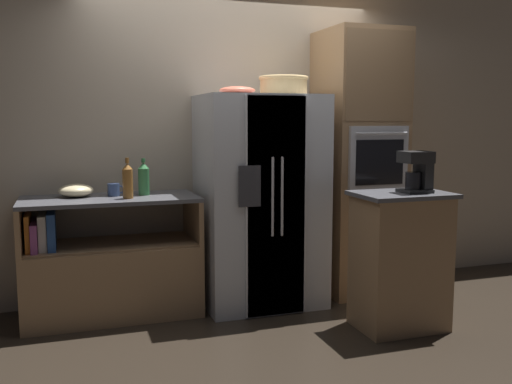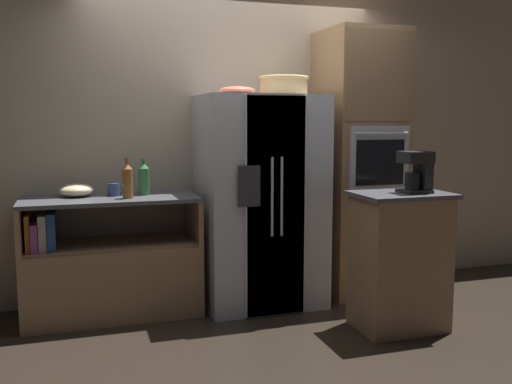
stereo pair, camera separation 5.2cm
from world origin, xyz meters
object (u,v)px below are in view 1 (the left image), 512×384
at_px(wicker_basket, 283,85).
at_px(bottle_short, 144,178).
at_px(coffee_maker, 418,170).
at_px(bottle_tall, 128,181).
at_px(mixing_bowl, 76,190).
at_px(refrigerator, 260,201).
at_px(fruit_bowl, 237,90).
at_px(mug, 114,190).
at_px(wall_oven, 358,163).

height_order(wicker_basket, bottle_short, wicker_basket).
xyz_separation_m(wicker_basket, coffee_maker, (0.68, -0.90, -0.63)).
distance_m(bottle_tall, mixing_bowl, 0.44).
distance_m(wicker_basket, bottle_tall, 1.45).
xyz_separation_m(refrigerator, fruit_bowl, (-0.20, -0.03, 0.88)).
bearing_deg(coffee_maker, bottle_tall, 155.88).
xyz_separation_m(bottle_short, coffee_maker, (1.80, -1.02, 0.10)).
bearing_deg(mug, wicker_basket, -5.73).
distance_m(wall_oven, mixing_bowl, 2.36).
bearing_deg(mixing_bowl, refrigerator, -7.11).
xyz_separation_m(mug, mixing_bowl, (-0.28, 0.04, 0.00)).
height_order(fruit_bowl, coffee_maker, fruit_bowl).
distance_m(wicker_basket, mug, 1.58).
bearing_deg(fruit_bowl, refrigerator, 7.97).
bearing_deg(wall_oven, mug, 177.76).
bearing_deg(refrigerator, mug, 173.34).
height_order(wall_oven, wicker_basket, wall_oven).
bearing_deg(bottle_short, fruit_bowl, -11.70).
relative_size(bottle_short, mixing_bowl, 1.12).
bearing_deg(mug, bottle_short, -3.24).
relative_size(refrigerator, wicker_basket, 4.26).
distance_m(bottle_short, mug, 0.24).
distance_m(fruit_bowl, mixing_bowl, 1.46).
height_order(wicker_basket, bottle_tall, wicker_basket).
bearing_deg(wicker_basket, bottle_tall, -178.42).
bearing_deg(coffee_maker, mug, 152.89).
height_order(refrigerator, bottle_tall, refrigerator).
bearing_deg(bottle_short, coffee_maker, -29.67).
xyz_separation_m(refrigerator, wall_oven, (0.92, 0.05, 0.28)).
relative_size(wicker_basket, bottle_tall, 1.31).
bearing_deg(bottle_tall, mug, 117.47).
bearing_deg(mug, fruit_bowl, -9.71).
bearing_deg(mixing_bowl, bottle_short, -6.41).
distance_m(wicker_basket, mixing_bowl, 1.83).
distance_m(refrigerator, wicker_basket, 0.96).
bearing_deg(fruit_bowl, wall_oven, 4.15).
height_order(refrigerator, wicker_basket, wicker_basket).
bearing_deg(bottle_tall, refrigerator, 1.92).
distance_m(bottle_short, coffee_maker, 2.07).
bearing_deg(bottle_short, mug, 176.76).
height_order(refrigerator, mug, refrigerator).
height_order(wall_oven, mug, wall_oven).
bearing_deg(coffee_maker, bottle_short, 150.33).
xyz_separation_m(wall_oven, bottle_short, (-1.84, 0.07, -0.08)).
distance_m(bottle_short, mixing_bowl, 0.52).
bearing_deg(coffee_maker, mixing_bowl, 154.88).
height_order(refrigerator, mixing_bowl, refrigerator).
xyz_separation_m(wicker_basket, mug, (-1.35, 0.13, -0.81)).
height_order(bottle_tall, coffee_maker, coffee_maker).
relative_size(fruit_bowl, coffee_maker, 0.96).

